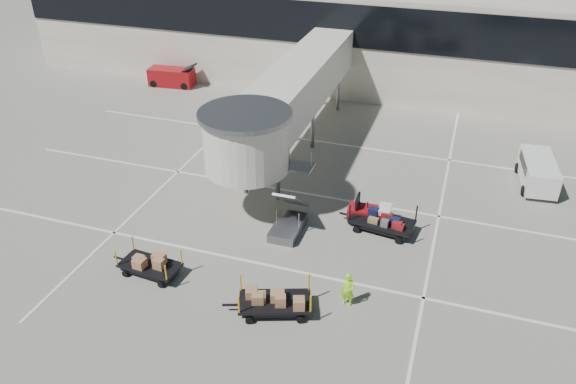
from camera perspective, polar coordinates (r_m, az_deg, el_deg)
name	(u,v)px	position (r m, az deg, el deg)	size (l,w,h in m)	color
ground	(282,298)	(25.48, -0.62, -10.72)	(140.00, 140.00, 0.00)	gray
lane_markings	(323,193)	(32.87, 3.59, -0.15)	(40.00, 30.00, 0.02)	white
terminal	(393,34)	(50.05, 10.63, 15.53)	(64.00, 12.11, 15.20)	beige
jet_bridge	(286,100)	(34.35, -0.24, 9.29)	(5.70, 20.40, 6.03)	silver
baggage_tug	(370,213)	(30.40, 8.33, -2.10)	(2.29, 1.50, 1.48)	maroon
suitcase_cart	(384,222)	(29.72, 9.73, -3.05)	(4.08, 2.05, 1.57)	black
box_cart_near	(273,301)	(24.50, -1.49, -10.99)	(3.87, 2.49, 1.50)	black
box_cart_far	(151,265)	(27.22, -13.78, -7.21)	(3.54, 1.64, 1.37)	black
ground_worker	(348,290)	(24.75, 6.11, -9.86)	(0.61, 0.40, 1.68)	#8EE918
minivan	(538,169)	(36.48, 24.03, 2.10)	(2.27, 4.48, 1.64)	white
belt_loader	(172,77)	(49.98, -11.70, 11.35)	(4.19, 1.97, 1.96)	maroon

